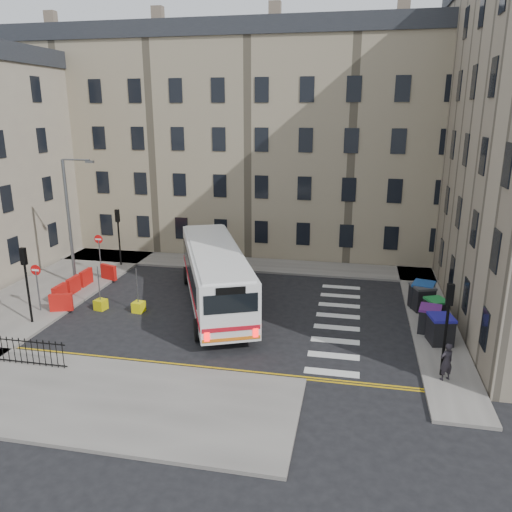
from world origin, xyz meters
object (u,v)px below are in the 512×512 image
(bollard_yellow, at_px, (101,305))
(wheelie_bin_b, at_px, (429,319))
(streetlamp, at_px, (69,221))
(wheelie_bin_c, at_px, (436,310))
(wheelie_bin_e, at_px, (423,295))
(wheelie_bin_a, at_px, (440,329))
(bus, at_px, (215,273))
(bollard_chevron, at_px, (139,307))
(wheelie_bin_d, at_px, (422,297))
(pedestrian, at_px, (446,362))

(bollard_yellow, bearing_deg, wheelie_bin_b, 1.01)
(streetlamp, xyz_separation_m, wheelie_bin_c, (22.13, -1.55, -3.57))
(streetlamp, xyz_separation_m, wheelie_bin_b, (21.63, -3.03, -3.52))
(wheelie_bin_c, relative_size, wheelie_bin_e, 0.89)
(wheelie_bin_a, relative_size, wheelie_bin_e, 0.90)
(wheelie_bin_b, xyz_separation_m, bollard_yellow, (-18.04, -0.32, -0.52))
(bus, distance_m, wheelie_bin_e, 11.98)
(bus, height_order, wheelie_bin_b, bus)
(bollard_chevron, bearing_deg, wheelie_bin_b, 0.82)
(streetlamp, xyz_separation_m, bollard_yellow, (3.58, -3.35, -4.04))
(bollard_chevron, bearing_deg, wheelie_bin_d, 11.74)
(wheelie_bin_e, bearing_deg, pedestrian, -73.45)
(bollard_yellow, relative_size, bollard_chevron, 1.00)
(wheelie_bin_b, height_order, bollard_yellow, wheelie_bin_b)
(wheelie_bin_d, height_order, bollard_chevron, wheelie_bin_d)
(wheelie_bin_c, bearing_deg, streetlamp, 151.26)
(bollard_yellow, bearing_deg, bollard_chevron, 2.34)
(wheelie_bin_a, bearing_deg, streetlamp, 158.37)
(wheelie_bin_c, height_order, bollard_chevron, wheelie_bin_c)
(wheelie_bin_a, height_order, pedestrian, pedestrian)
(wheelie_bin_b, distance_m, pedestrian, 4.86)
(bollard_yellow, bearing_deg, wheelie_bin_d, 10.58)
(bollard_yellow, bearing_deg, streetlamp, 136.91)
(wheelie_bin_c, bearing_deg, wheelie_bin_d, 84.92)
(bus, relative_size, wheelie_bin_a, 8.87)
(bollard_chevron, bearing_deg, bollard_yellow, -177.66)
(wheelie_bin_c, bearing_deg, wheelie_bin_b, -133.50)
(wheelie_bin_c, height_order, pedestrian, pedestrian)
(wheelie_bin_b, bearing_deg, bollard_yellow, -167.02)
(bus, xyz_separation_m, pedestrian, (11.80, -6.45, -1.00))
(wheelie_bin_d, distance_m, bollard_yellow, 18.31)
(streetlamp, xyz_separation_m, wheelie_bin_e, (21.68, 0.35, -3.45))
(streetlamp, bearing_deg, wheelie_bin_b, -7.99)
(wheelie_bin_b, xyz_separation_m, wheelie_bin_c, (0.50, 1.48, -0.05))
(wheelie_bin_a, height_order, bollard_chevron, wheelie_bin_a)
(streetlamp, distance_m, bollard_yellow, 6.35)
(wheelie_bin_d, height_order, pedestrian, pedestrian)
(bollard_chevron, bearing_deg, wheelie_bin_c, 5.99)
(wheelie_bin_a, height_order, wheelie_bin_e, wheelie_bin_e)
(wheelie_bin_a, xyz_separation_m, pedestrian, (-0.29, -3.63, 0.13))
(wheelie_bin_a, xyz_separation_m, wheelie_bin_c, (0.16, 2.71, -0.08))
(pedestrian, bearing_deg, bollard_yellow, -43.03)
(wheelie_bin_c, relative_size, bollard_chevron, 2.35)
(streetlamp, relative_size, pedestrian, 4.91)
(wheelie_bin_e, height_order, bollard_chevron, wheelie_bin_e)
(bus, bearing_deg, wheelie_bin_e, -14.05)
(wheelie_bin_c, height_order, wheelie_bin_d, wheelie_bin_d)
(wheelie_bin_d, relative_size, pedestrian, 0.96)
(wheelie_bin_c, distance_m, wheelie_bin_e, 1.96)
(wheelie_bin_d, relative_size, wheelie_bin_e, 1.00)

